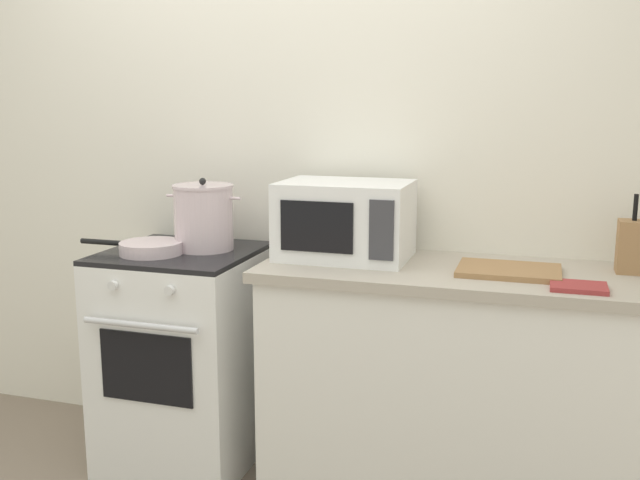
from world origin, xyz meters
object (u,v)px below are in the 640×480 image
at_px(microwave, 345,220).
at_px(knife_block, 636,246).
at_px(stock_pot, 204,217).
at_px(oven_mitt, 579,287).
at_px(cutting_board, 509,270).
at_px(stove, 184,356).
at_px(frying_pan, 150,248).

bearing_deg(microwave, knife_block, 3.34).
distance_m(stock_pot, oven_mitt, 1.48).
xyz_separation_m(stock_pot, knife_block, (1.66, 0.08, -0.04)).
height_order(microwave, cutting_board, microwave).
height_order(microwave, oven_mitt, microwave).
relative_size(stock_pot, oven_mitt, 1.85).
distance_m(stove, cutting_board, 1.40).
xyz_separation_m(stove, knife_block, (1.75, 0.14, 0.56)).
height_order(stove, knife_block, knife_block).
bearing_deg(frying_pan, oven_mitt, -2.35).
distance_m(stock_pot, microwave, 0.60).
relative_size(frying_pan, cutting_board, 1.26).
relative_size(cutting_board, oven_mitt, 2.00).
bearing_deg(oven_mitt, frying_pan, 177.65).
bearing_deg(microwave, stock_pot, -177.87).
relative_size(frying_pan, knife_block, 1.59).
bearing_deg(cutting_board, frying_pan, -176.20).
xyz_separation_m(stove, microwave, (0.68, 0.08, 0.61)).
height_order(stock_pot, microwave, microwave).
bearing_deg(stove, knife_block, 4.62).
bearing_deg(knife_block, oven_mitt, -123.68).
relative_size(stove, knife_block, 3.23).
xyz_separation_m(microwave, cutting_board, (0.63, -0.08, -0.14)).
height_order(frying_pan, oven_mitt, frying_pan).
bearing_deg(microwave, frying_pan, -167.47).
distance_m(frying_pan, microwave, 0.80).
bearing_deg(frying_pan, stove, 47.06).
bearing_deg(knife_block, stock_pot, -177.09).
height_order(cutting_board, oven_mitt, cutting_board).
bearing_deg(frying_pan, knife_block, 7.25).
distance_m(frying_pan, cutting_board, 1.40).
relative_size(microwave, oven_mitt, 2.78).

